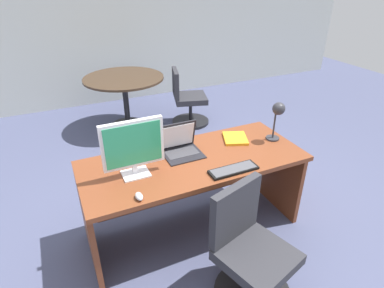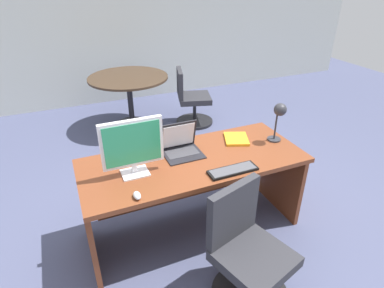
{
  "view_description": "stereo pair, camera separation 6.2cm",
  "coord_description": "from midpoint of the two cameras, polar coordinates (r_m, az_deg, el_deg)",
  "views": [
    {
      "loc": [
        -0.95,
        -2.02,
        2.1
      ],
      "look_at": [
        0.0,
        0.04,
        0.87
      ],
      "focal_mm": 30.06,
      "sensor_mm": 36.0,
      "label": 1
    },
    {
      "loc": [
        -0.89,
        -2.04,
        2.1
      ],
      "look_at": [
        0.0,
        0.04,
        0.87
      ],
      "focal_mm": 30.06,
      "sensor_mm": 36.0,
      "label": 2
    }
  ],
  "objects": [
    {
      "name": "desk",
      "position": [
        2.76,
        0.56,
        -5.83
      ],
      "size": [
        1.82,
        0.76,
        0.75
      ],
      "color": "brown",
      "rests_on": "ground"
    },
    {
      "name": "mouse",
      "position": [
        2.21,
        -8.93,
        -9.01
      ],
      "size": [
        0.05,
        0.09,
        0.04
      ],
      "color": "#B7BABF",
      "rests_on": "desk"
    },
    {
      "name": "back_wall",
      "position": [
        5.75,
        -14.81,
        20.8
      ],
      "size": [
        10.0,
        0.1,
        2.8
      ],
      "primitive_type": "cube",
      "color": "silver",
      "rests_on": "ground"
    },
    {
      "name": "book",
      "position": [
        2.92,
        8.46,
        0.9
      ],
      "size": [
        0.28,
        0.3,
        0.02
      ],
      "color": "orange",
      "rests_on": "desk"
    },
    {
      "name": "monitor",
      "position": [
        2.33,
        -9.8,
        -0.21
      ],
      "size": [
        0.45,
        0.16,
        0.44
      ],
      "color": "silver",
      "rests_on": "desk"
    },
    {
      "name": "keyboard",
      "position": [
        2.47,
        7.98,
        -4.66
      ],
      "size": [
        0.39,
        0.13,
        0.02
      ],
      "color": "black",
      "rests_on": "desk"
    },
    {
      "name": "meeting_table",
      "position": [
        4.77,
        -10.7,
        9.52
      ],
      "size": [
        1.13,
        1.13,
        0.77
      ],
      "color": "black",
      "rests_on": "ground"
    },
    {
      "name": "desk_lamp",
      "position": [
        2.87,
        15.81,
        5.07
      ],
      "size": [
        0.12,
        0.14,
        0.36
      ],
      "color": "#2D2D33",
      "rests_on": "desk"
    },
    {
      "name": "laptop",
      "position": [
        2.68,
        -1.43,
        0.13
      ],
      "size": [
        0.31,
        0.27,
        0.26
      ],
      "color": "black",
      "rests_on": "desk"
    },
    {
      "name": "ground",
      "position": [
        4.21,
        -7.44,
        -1.56
      ],
      "size": [
        12.0,
        12.0,
        0.0
      ],
      "primitive_type": "plane",
      "color": "#474C6B"
    },
    {
      "name": "office_chair",
      "position": [
        2.39,
        10.53,
        -19.27
      ],
      "size": [
        0.57,
        0.59,
        0.87
      ],
      "color": "black",
      "rests_on": "ground"
    },
    {
      "name": "meeting_chair_near",
      "position": [
        4.86,
        0.19,
        7.44
      ],
      "size": [
        0.59,
        0.57,
        0.84
      ],
      "color": "black",
      "rests_on": "ground"
    }
  ]
}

